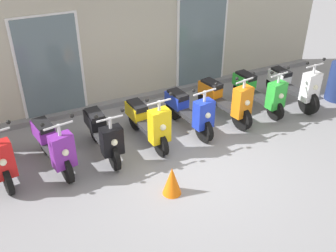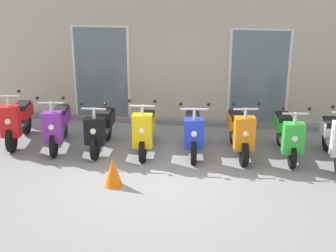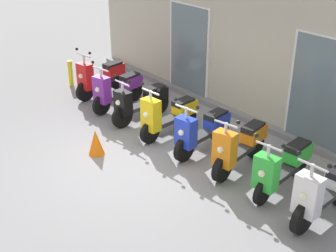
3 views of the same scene
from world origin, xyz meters
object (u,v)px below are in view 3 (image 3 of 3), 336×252
object	(u,v)px
scooter_black	(141,101)
scooter_blue	(202,130)
scooter_red	(100,77)
scooter_yellow	(168,115)
scooter_green	(282,166)
traffic_cone	(96,142)
scooter_orange	(239,146)
scooter_white	(324,192)
curb_bollard	(71,73)
scooter_purple	(117,89)

from	to	relation	value
scooter_black	scooter_blue	world-z (taller)	scooter_blue
scooter_red	scooter_yellow	distance (m)	2.80
scooter_green	traffic_cone	xyz separation A→B (m)	(-3.11, -1.74, -0.22)
scooter_black	scooter_orange	distance (m)	2.82
scooter_black	traffic_cone	distance (m)	1.74
scooter_blue	scooter_orange	xyz separation A→B (m)	(0.93, 0.04, 0.02)
scooter_black	scooter_blue	distance (m)	1.89
scooter_red	scooter_white	size ratio (longest dim) A/B	0.96
curb_bollard	scooter_purple	bearing A→B (deg)	3.17
scooter_blue	curb_bollard	bearing A→B (deg)	-177.87
traffic_cone	scooter_green	bearing A→B (deg)	29.27
scooter_orange	scooter_blue	bearing A→B (deg)	-177.31
scooter_red	scooter_yellow	size ratio (longest dim) A/B	1.00
scooter_orange	scooter_purple	bearing A→B (deg)	-178.30
scooter_green	scooter_white	world-z (taller)	scooter_white
scooter_orange	scooter_green	bearing A→B (deg)	2.03
scooter_red	curb_bollard	world-z (taller)	scooter_red
scooter_red	traffic_cone	distance (m)	3.06
scooter_purple	traffic_cone	world-z (taller)	scooter_purple
scooter_red	scooter_blue	bearing A→B (deg)	-1.01
scooter_red	scooter_black	distance (m)	1.87
scooter_white	scooter_black	bearing A→B (deg)	179.92
scooter_red	scooter_blue	world-z (taller)	scooter_red
scooter_green	curb_bollard	world-z (taller)	scooter_green
scooter_purple	scooter_green	world-z (taller)	scooter_purple
scooter_blue	curb_bollard	xyz separation A→B (m)	(-4.84, -0.18, -0.12)
scooter_black	scooter_blue	size ratio (longest dim) A/B	1.00
scooter_purple	scooter_blue	distance (m)	2.82
scooter_purple	scooter_blue	xyz separation A→B (m)	(2.82, 0.07, -0.03)
scooter_black	scooter_orange	world-z (taller)	scooter_orange
traffic_cone	scooter_orange	bearing A→B (deg)	38.20
scooter_purple	scooter_yellow	distance (m)	1.85
scooter_red	scooter_yellow	world-z (taller)	scooter_red
scooter_blue	scooter_white	size ratio (longest dim) A/B	0.96
scooter_orange	curb_bollard	world-z (taller)	scooter_orange
scooter_black	scooter_white	distance (m)	4.65
scooter_red	scooter_orange	xyz separation A→B (m)	(4.69, -0.02, -0.02)
scooter_orange	scooter_green	size ratio (longest dim) A/B	1.01
scooter_yellow	curb_bollard	world-z (taller)	scooter_yellow
scooter_yellow	traffic_cone	distance (m)	1.65
scooter_blue	scooter_white	bearing A→B (deg)	-1.45
scooter_black	scooter_blue	xyz separation A→B (m)	(1.89, 0.06, -0.01)
scooter_black	traffic_cone	world-z (taller)	scooter_black
scooter_orange	traffic_cone	size ratio (longest dim) A/B	3.14
scooter_yellow	scooter_white	world-z (taller)	scooter_white
curb_bollard	scooter_blue	bearing A→B (deg)	2.13
scooter_green	scooter_purple	bearing A→B (deg)	-178.23
scooter_yellow	scooter_orange	size ratio (longest dim) A/B	0.97
scooter_yellow	scooter_blue	world-z (taller)	scooter_yellow
scooter_white	scooter_blue	bearing A→B (deg)	178.55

